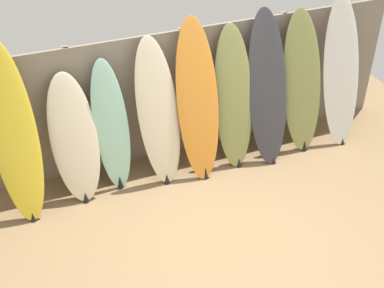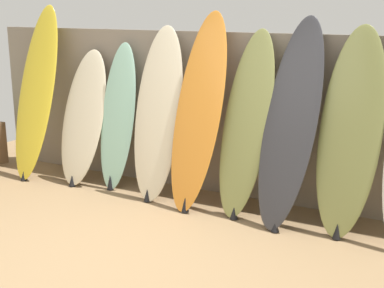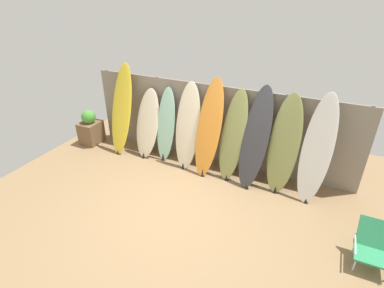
{
  "view_description": "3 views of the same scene",
  "coord_description": "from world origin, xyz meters",
  "px_view_note": "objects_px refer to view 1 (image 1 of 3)",
  "views": [
    {
      "loc": [
        -2.11,
        -3.79,
        4.49
      ],
      "look_at": [
        -0.29,
        0.93,
        0.85
      ],
      "focal_mm": 50.0,
      "sensor_mm": 36.0,
      "label": 1
    },
    {
      "loc": [
        2.5,
        -3.27,
        2.06
      ],
      "look_at": [
        0.41,
        0.69,
        0.91
      ],
      "focal_mm": 50.0,
      "sensor_mm": 36.0,
      "label": 2
    },
    {
      "loc": [
        2.11,
        -3.7,
        3.66
      ],
      "look_at": [
        -0.04,
        0.87,
        0.95
      ],
      "focal_mm": 28.0,
      "sensor_mm": 36.0,
      "label": 3
    }
  ],
  "objects_px": {
    "surfboard_olive_7": "(302,83)",
    "surfboard_white_8": "(341,73)",
    "surfboard_olive_5": "(233,98)",
    "surfboard_cream_3": "(158,114)",
    "surfboard_cream_1": "(74,139)",
    "surfboard_orange_4": "(198,102)",
    "surfboard_seafoam_2": "(111,127)",
    "surfboard_yellow_0": "(14,136)",
    "surfboard_charcoal_6": "(267,89)"
  },
  "relations": [
    {
      "from": "surfboard_olive_7",
      "to": "surfboard_white_8",
      "type": "xyz_separation_m",
      "value": [
        0.59,
        -0.04,
        0.05
      ]
    },
    {
      "from": "surfboard_olive_5",
      "to": "surfboard_cream_3",
      "type": "bearing_deg",
      "value": -179.78
    },
    {
      "from": "surfboard_cream_1",
      "to": "surfboard_orange_4",
      "type": "distance_m",
      "value": 1.59
    },
    {
      "from": "surfboard_seafoam_2",
      "to": "surfboard_cream_3",
      "type": "distance_m",
      "value": 0.6
    },
    {
      "from": "surfboard_orange_4",
      "to": "surfboard_white_8",
      "type": "height_order",
      "value": "surfboard_orange_4"
    },
    {
      "from": "surfboard_yellow_0",
      "to": "surfboard_olive_7",
      "type": "height_order",
      "value": "surfboard_yellow_0"
    },
    {
      "from": "surfboard_yellow_0",
      "to": "surfboard_cream_1",
      "type": "xyz_separation_m",
      "value": [
        0.66,
        0.06,
        -0.26
      ]
    },
    {
      "from": "surfboard_cream_1",
      "to": "surfboard_charcoal_6",
      "type": "xyz_separation_m",
      "value": [
        2.56,
        -0.07,
        0.21
      ]
    },
    {
      "from": "surfboard_cream_1",
      "to": "surfboard_seafoam_2",
      "type": "relative_size",
      "value": 0.94
    },
    {
      "from": "surfboard_orange_4",
      "to": "surfboard_charcoal_6",
      "type": "relative_size",
      "value": 1.02
    },
    {
      "from": "surfboard_cream_1",
      "to": "surfboard_olive_7",
      "type": "distance_m",
      "value": 3.11
    },
    {
      "from": "surfboard_seafoam_2",
      "to": "surfboard_cream_3",
      "type": "relative_size",
      "value": 0.89
    },
    {
      "from": "surfboard_yellow_0",
      "to": "surfboard_charcoal_6",
      "type": "height_order",
      "value": "surfboard_yellow_0"
    },
    {
      "from": "surfboard_charcoal_6",
      "to": "surfboard_cream_1",
      "type": "bearing_deg",
      "value": 178.36
    },
    {
      "from": "surfboard_olive_5",
      "to": "surfboard_white_8",
      "type": "relative_size",
      "value": 0.92
    },
    {
      "from": "surfboard_olive_5",
      "to": "surfboard_yellow_0",
      "type": "bearing_deg",
      "value": -179.42
    },
    {
      "from": "surfboard_orange_4",
      "to": "surfboard_olive_7",
      "type": "relative_size",
      "value": 1.06
    },
    {
      "from": "surfboard_cream_3",
      "to": "surfboard_charcoal_6",
      "type": "xyz_separation_m",
      "value": [
        1.5,
        -0.04,
        0.06
      ]
    },
    {
      "from": "surfboard_cream_1",
      "to": "surfboard_olive_5",
      "type": "distance_m",
      "value": 2.1
    },
    {
      "from": "surfboard_cream_3",
      "to": "surfboard_white_8",
      "type": "height_order",
      "value": "surfboard_white_8"
    },
    {
      "from": "surfboard_yellow_0",
      "to": "surfboard_orange_4",
      "type": "distance_m",
      "value": 2.23
    },
    {
      "from": "surfboard_orange_4",
      "to": "surfboard_white_8",
      "type": "distance_m",
      "value": 2.12
    },
    {
      "from": "surfboard_seafoam_2",
      "to": "surfboard_charcoal_6",
      "type": "relative_size",
      "value": 0.84
    },
    {
      "from": "surfboard_yellow_0",
      "to": "surfboard_white_8",
      "type": "distance_m",
      "value": 4.36
    },
    {
      "from": "surfboard_cream_1",
      "to": "surfboard_white_8",
      "type": "relative_size",
      "value": 0.78
    },
    {
      "from": "surfboard_orange_4",
      "to": "surfboard_olive_5",
      "type": "bearing_deg",
      "value": 4.71
    },
    {
      "from": "surfboard_olive_5",
      "to": "surfboard_white_8",
      "type": "height_order",
      "value": "surfboard_white_8"
    },
    {
      "from": "surfboard_yellow_0",
      "to": "surfboard_charcoal_6",
      "type": "relative_size",
      "value": 1.05
    },
    {
      "from": "surfboard_cream_3",
      "to": "surfboard_olive_5",
      "type": "relative_size",
      "value": 1.01
    },
    {
      "from": "surfboard_olive_5",
      "to": "surfboard_cream_1",
      "type": "bearing_deg",
      "value": 179.19
    },
    {
      "from": "surfboard_charcoal_6",
      "to": "surfboard_yellow_0",
      "type": "bearing_deg",
      "value": 179.71
    },
    {
      "from": "surfboard_olive_5",
      "to": "surfboard_charcoal_6",
      "type": "xyz_separation_m",
      "value": [
        0.47,
        -0.04,
        0.07
      ]
    },
    {
      "from": "surfboard_olive_7",
      "to": "surfboard_cream_3",
      "type": "bearing_deg",
      "value": -179.87
    },
    {
      "from": "surfboard_cream_3",
      "to": "surfboard_olive_7",
      "type": "bearing_deg",
      "value": 0.13
    },
    {
      "from": "surfboard_white_8",
      "to": "surfboard_yellow_0",
      "type": "bearing_deg",
      "value": 179.86
    },
    {
      "from": "surfboard_charcoal_6",
      "to": "surfboard_white_8",
      "type": "height_order",
      "value": "surfboard_white_8"
    },
    {
      "from": "surfboard_charcoal_6",
      "to": "surfboard_white_8",
      "type": "relative_size",
      "value": 0.99
    },
    {
      "from": "surfboard_olive_5",
      "to": "surfboard_olive_7",
      "type": "relative_size",
      "value": 0.97
    },
    {
      "from": "surfboard_charcoal_6",
      "to": "surfboard_olive_7",
      "type": "xyz_separation_m",
      "value": [
        0.55,
        0.04,
        -0.04
      ]
    },
    {
      "from": "surfboard_cream_1",
      "to": "surfboard_orange_4",
      "type": "height_order",
      "value": "surfboard_orange_4"
    },
    {
      "from": "surfboard_seafoam_2",
      "to": "surfboard_olive_5",
      "type": "distance_m",
      "value": 1.62
    },
    {
      "from": "surfboard_olive_5",
      "to": "surfboard_olive_7",
      "type": "xyz_separation_m",
      "value": [
        1.02,
        0.0,
        0.03
      ]
    },
    {
      "from": "surfboard_charcoal_6",
      "to": "surfboard_olive_5",
      "type": "bearing_deg",
      "value": 174.64
    },
    {
      "from": "surfboard_seafoam_2",
      "to": "surfboard_olive_7",
      "type": "height_order",
      "value": "surfboard_olive_7"
    },
    {
      "from": "surfboard_cream_1",
      "to": "surfboard_orange_4",
      "type": "bearing_deg",
      "value": -2.62
    },
    {
      "from": "surfboard_yellow_0",
      "to": "surfboard_seafoam_2",
      "type": "xyz_separation_m",
      "value": [
        1.13,
        0.1,
        -0.22
      ]
    },
    {
      "from": "surfboard_seafoam_2",
      "to": "surfboard_olive_5",
      "type": "bearing_deg",
      "value": -2.4
    },
    {
      "from": "surfboard_cream_1",
      "to": "surfboard_cream_3",
      "type": "distance_m",
      "value": 1.07
    },
    {
      "from": "surfboard_olive_5",
      "to": "surfboard_charcoal_6",
      "type": "distance_m",
      "value": 0.47
    },
    {
      "from": "surfboard_orange_4",
      "to": "surfboard_olive_5",
      "type": "distance_m",
      "value": 0.53
    }
  ]
}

